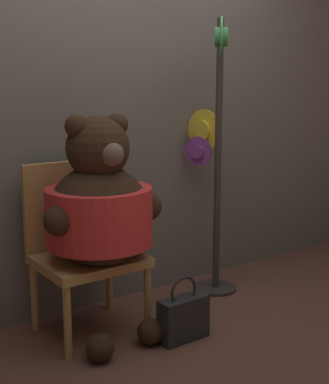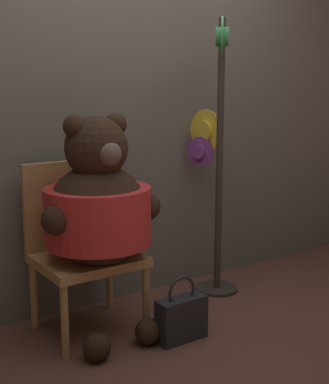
{
  "view_description": "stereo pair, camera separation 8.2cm",
  "coord_description": "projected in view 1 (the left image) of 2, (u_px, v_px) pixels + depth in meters",
  "views": [
    {
      "loc": [
        -1.7,
        -2.16,
        1.34
      ],
      "look_at": [
        0.11,
        0.32,
        0.73
      ],
      "focal_mm": 50.0,
      "sensor_mm": 36.0,
      "label": 1
    },
    {
      "loc": [
        -1.63,
        -2.21,
        1.34
      ],
      "look_at": [
        0.11,
        0.32,
        0.73
      ],
      "focal_mm": 50.0,
      "sensor_mm": 36.0,
      "label": 2
    }
  ],
  "objects": [
    {
      "name": "chair",
      "position": [
        82.0,
        242.0,
        2.95
      ],
      "size": [
        0.54,
        0.48,
        0.93
      ],
      "color": "#B2844C",
      "rests_on": "ground_plane"
    },
    {
      "name": "handbag_on_ground",
      "position": [
        183.0,
        317.0,
        2.86
      ],
      "size": [
        0.28,
        0.11,
        0.36
      ],
      "color": "#232328",
      "rests_on": "ground_plane"
    },
    {
      "name": "ground_plane",
      "position": [
        182.0,
        333.0,
        2.96
      ],
      "size": [
        14.0,
        14.0,
        0.0
      ],
      "primitive_type": "plane",
      "color": "brown"
    },
    {
      "name": "wall_back",
      "position": [
        113.0,
        111.0,
        3.28
      ],
      "size": [
        8.0,
        0.1,
        2.38
      ],
      "color": "#66605B",
      "rests_on": "ground_plane"
    },
    {
      "name": "hat_display_rack",
      "position": [
        213.0,
        157.0,
        3.42
      ],
      "size": [
        0.33,
        0.49,
        1.75
      ],
      "color": "#332D28",
      "rests_on": "ground_plane"
    },
    {
      "name": "teddy_bear",
      "position": [
        100.0,
        209.0,
        2.8
      ],
      "size": [
        0.68,
        0.6,
        1.21
      ],
      "color": "black",
      "rests_on": "ground_plane"
    }
  ]
}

